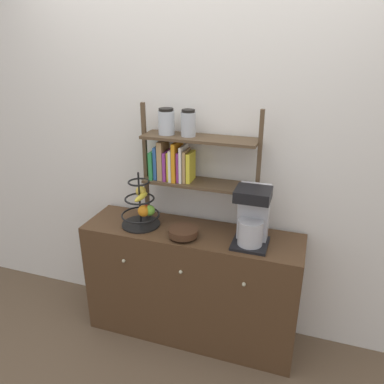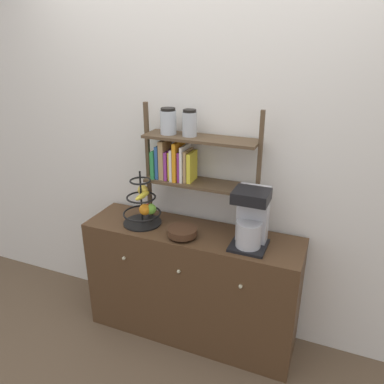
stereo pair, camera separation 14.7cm
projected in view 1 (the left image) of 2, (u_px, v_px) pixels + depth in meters
name	position (u px, v px, depth m)	size (l,w,h in m)	color
ground_plane	(182.00, 350.00, 2.56)	(12.00, 12.00, 0.00)	brown
wall_back	(203.00, 150.00, 2.45)	(7.00, 0.05, 2.60)	silver
sideboard	(191.00, 284.00, 2.58)	(1.44, 0.41, 0.82)	#4C331E
coffee_maker	(252.00, 217.00, 2.21)	(0.21, 0.22, 0.37)	black
fruit_stand	(142.00, 208.00, 2.46)	(0.26, 0.26, 0.37)	black
wooden_bowl	(183.00, 232.00, 2.33)	(0.19, 0.19, 0.06)	#422819
shelf_hutch	(183.00, 155.00, 2.36)	(0.77, 0.20, 0.79)	brown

